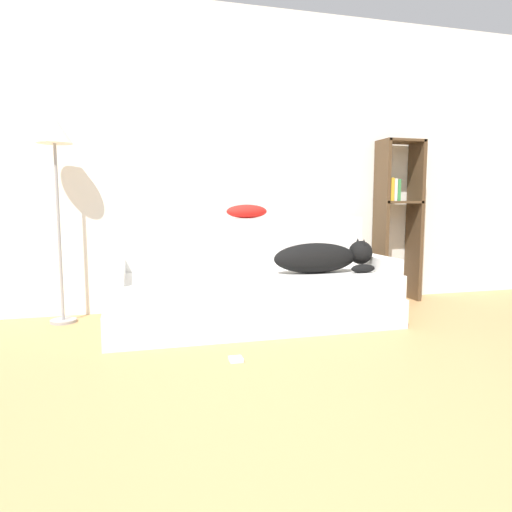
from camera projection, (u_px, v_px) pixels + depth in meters
The scene contains 12 objects.
ground_plane at pixel (383, 498), 1.49m from camera, with size 20.00×20.00×0.00m, color tan.
wall_back at pixel (218, 160), 4.12m from camera, with size 6.88×0.06×2.70m.
couch at pixel (253, 299), 3.61m from camera, with size 2.23×0.89×0.41m.
couch_backrest at pixel (242, 243), 3.92m from camera, with size 2.19×0.15×0.42m.
couch_arm_left at pixel (114, 272), 3.30m from camera, with size 0.15×0.70×0.11m.
couch_arm_right at pixel (372, 262), 3.84m from camera, with size 0.15×0.70×0.11m.
dog at pixel (324, 257), 3.62m from camera, with size 0.83×0.25×0.27m.
laptop at pixel (246, 274), 3.51m from camera, with size 0.34×0.25×0.02m.
throw_pillow at pixel (247, 211), 3.92m from camera, with size 0.36×0.16×0.12m.
bookshelf at pixel (397, 212), 4.45m from camera, with size 0.41×0.26×1.56m.
floor_lamp at pixel (55, 146), 3.53m from camera, with size 0.27×0.27×1.63m.
power_adapter at pixel (236, 359), 2.78m from camera, with size 0.08×0.08×0.02m.
Camera 1 is at (-0.76, -1.23, 0.96)m, focal length 32.00 mm.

